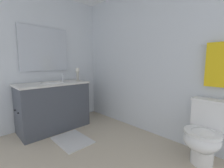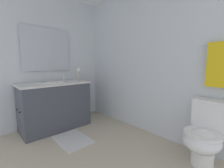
# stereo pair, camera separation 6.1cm
# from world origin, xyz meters

# --- Properties ---
(floor) EXTENTS (3.01, 2.46, 0.02)m
(floor) POSITION_xyz_m (0.00, 0.00, -0.01)
(floor) COLOR beige
(floor) RESTS_ON ground
(wall_back) EXTENTS (3.01, 0.04, 2.45)m
(wall_back) POSITION_xyz_m (0.00, 1.23, 1.23)
(wall_back) COLOR silver
(wall_back) RESTS_ON ground
(wall_left) EXTENTS (0.04, 2.46, 2.45)m
(wall_left) POSITION_xyz_m (-1.50, 0.00, 1.23)
(wall_left) COLOR silver
(wall_left) RESTS_ON ground
(vanity_cabinet) EXTENTS (0.58, 1.18, 0.84)m
(vanity_cabinet) POSITION_xyz_m (-1.18, 0.10, 0.42)
(vanity_cabinet) COLOR #474C56
(vanity_cabinet) RESTS_ON ground
(sink_basin) EXTENTS (0.40, 0.40, 0.24)m
(sink_basin) POSITION_xyz_m (-1.18, 0.10, 0.80)
(sink_basin) COLOR white
(sink_basin) RESTS_ON vanity_cabinet
(mirror) EXTENTS (0.02, 0.86, 0.79)m
(mirror) POSITION_xyz_m (-1.46, 0.10, 1.43)
(mirror) COLOR silver
(candle_holder_tall) EXTENTS (0.09, 0.09, 0.25)m
(candle_holder_tall) POSITION_xyz_m (-1.12, 0.57, 0.97)
(candle_holder_tall) COLOR #B7B2A5
(candle_holder_tall) RESTS_ON vanity_cabinet
(toilet) EXTENTS (0.39, 0.54, 0.75)m
(toilet) POSITION_xyz_m (0.99, 0.95, 0.37)
(toilet) COLOR white
(toilet) RESTS_ON ground
(towel_near_vanity) EXTENTS (0.28, 0.03, 0.52)m
(towel_near_vanity) POSITION_xyz_m (1.03, 1.15, 1.16)
(towel_near_vanity) COLOR yellow
(towel_near_vanity) RESTS_ON towel_bar
(bath_mat) EXTENTS (0.60, 0.44, 0.02)m
(bath_mat) POSITION_xyz_m (-0.55, 0.10, 0.01)
(bath_mat) COLOR silver
(bath_mat) RESTS_ON ground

